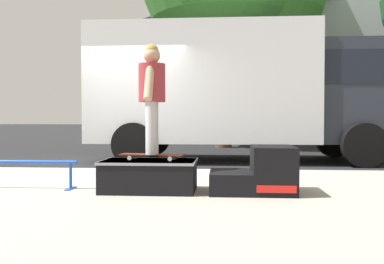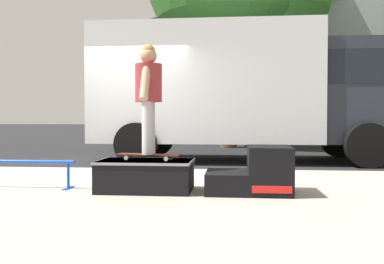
% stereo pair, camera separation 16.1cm
% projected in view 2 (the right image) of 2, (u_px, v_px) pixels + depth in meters
% --- Properties ---
extents(ground_plane, '(140.00, 140.00, 0.00)m').
position_uv_depth(ground_plane, '(115.00, 171.00, 7.97)').
color(ground_plane, black).
extents(sidewalk_slab, '(50.00, 5.00, 0.12)m').
position_uv_depth(sidewalk_slab, '(45.00, 197.00, 4.98)').
color(sidewalk_slab, '#A8A093').
rests_on(sidewalk_slab, ground).
extents(skate_box, '(1.11, 0.70, 0.37)m').
position_uv_depth(skate_box, '(146.00, 174.00, 5.08)').
color(skate_box, black).
rests_on(skate_box, sidewalk_slab).
extents(kicker_ramp, '(0.97, 0.72, 0.54)m').
position_uv_depth(kicker_ramp, '(256.00, 173.00, 4.96)').
color(kicker_ramp, black).
rests_on(kicker_ramp, sidewalk_slab).
extents(grind_rail, '(1.44, 0.28, 0.35)m').
position_uv_depth(grind_rail, '(18.00, 167.00, 5.31)').
color(grind_rail, blue).
rests_on(grind_rail, sidewalk_slab).
extents(skateboard, '(0.80, 0.32, 0.07)m').
position_uv_depth(skateboard, '(149.00, 155.00, 5.11)').
color(skateboard, '#4C1E14').
rests_on(skateboard, skate_box).
extents(skater_kid, '(0.32, 0.67, 1.31)m').
position_uv_depth(skater_kid, '(149.00, 90.00, 5.09)').
color(skater_kid, silver).
rests_on(skater_kid, skateboard).
extents(box_truck, '(6.91, 2.63, 3.05)m').
position_uv_depth(box_truck, '(248.00, 88.00, 9.86)').
color(box_truck, white).
rests_on(box_truck, ground).
extents(house_behind, '(9.54, 8.22, 8.40)m').
position_uv_depth(house_behind, '(283.00, 52.00, 20.94)').
color(house_behind, silver).
rests_on(house_behind, ground).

